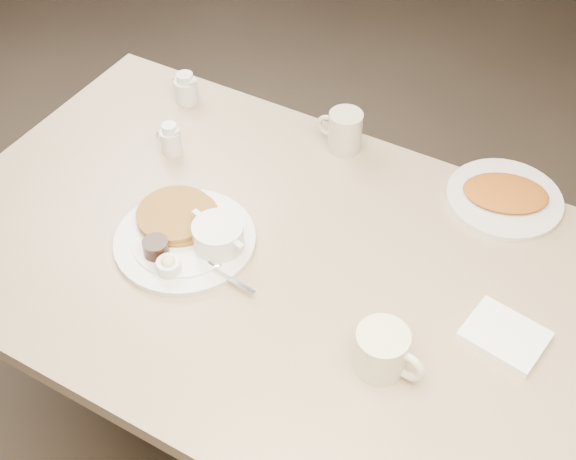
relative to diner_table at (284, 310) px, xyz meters
The scene contains 8 objects.
diner_table is the anchor object (origin of this frame).
main_plate 0.28m from the diner_table, 164.99° to the right, with size 0.39×0.36×0.07m.
coffee_mug_near 0.38m from the diner_table, 25.68° to the right, with size 0.14×0.11×0.09m.
napkin 0.49m from the diner_table, ahead, with size 0.16×0.14×0.02m.
coffee_mug_far 0.44m from the diner_table, 97.79° to the left, with size 0.11×0.08×0.10m.
creamer_left 0.48m from the diner_table, 157.21° to the left, with size 0.07×0.06×0.08m.
creamer_right 0.63m from the diner_table, 144.01° to the left, with size 0.09×0.07×0.08m.
hash_plate 0.55m from the diner_table, 48.89° to the left, with size 0.33×0.33×0.04m.
Camera 1 is at (0.49, -0.85, 1.88)m, focal length 45.46 mm.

